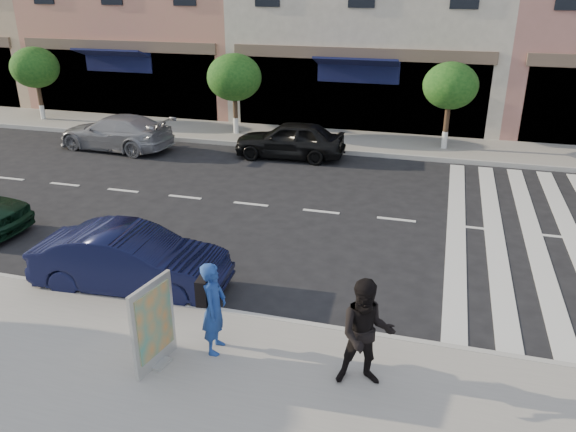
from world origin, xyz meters
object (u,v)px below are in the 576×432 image
(poster_board, at_px, (154,326))
(walker, at_px, (366,334))
(photographer, at_px, (214,308))
(car_far_left, at_px, (116,132))
(car_near_mid, at_px, (131,260))
(car_far_mid, at_px, (290,140))

(poster_board, bearing_deg, walker, 18.51)
(photographer, height_order, walker, walker)
(walker, xyz_separation_m, car_far_left, (-10.75, 10.68, -0.38))
(photographer, xyz_separation_m, poster_board, (-0.74, -0.61, -0.09))
(car_near_mid, distance_m, car_far_left, 10.65)
(car_far_left, relative_size, car_far_mid, 1.14)
(photographer, height_order, car_near_mid, photographer)
(car_near_mid, bearing_deg, car_far_left, 28.93)
(photographer, relative_size, walker, 0.92)
(car_far_left, bearing_deg, poster_board, 39.24)
(walker, height_order, car_near_mid, walker)
(car_near_mid, xyz_separation_m, car_far_left, (-5.85, 8.90, -0.01))
(poster_board, relative_size, car_near_mid, 0.38)
(poster_board, xyz_separation_m, car_near_mid, (-1.72, 2.24, -0.22))
(poster_board, relative_size, car_far_left, 0.33)
(car_far_left, bearing_deg, car_near_mid, 38.35)
(poster_board, bearing_deg, car_far_mid, 105.83)
(photographer, xyz_separation_m, car_near_mid, (-2.46, 1.63, -0.30))
(photographer, relative_size, car_far_mid, 0.41)
(walker, xyz_separation_m, poster_board, (-3.18, -0.46, -0.16))
(photographer, bearing_deg, car_far_mid, 3.18)
(walker, relative_size, car_far_mid, 0.45)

